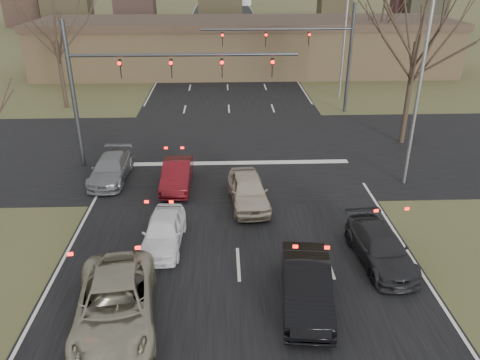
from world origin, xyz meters
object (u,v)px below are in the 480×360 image
at_px(mast_arm_far, 313,46).
at_px(building, 245,46).
at_px(mast_arm_near, 133,77).
at_px(streetlight_right_far, 343,30).
at_px(car_white_sedan, 163,231).
at_px(car_silver_ahead, 248,190).
at_px(car_charcoal_sedan, 380,248).
at_px(car_grey_ahead, 111,169).
at_px(car_silver_suv, 115,304).
at_px(car_red_ahead, 177,175).
at_px(streetlight_right_near, 417,78).
at_px(car_black_hatch, 306,285).

bearing_deg(mast_arm_far, building, 105.58).
height_order(mast_arm_near, streetlight_right_far, streetlight_right_far).
height_order(car_white_sedan, car_silver_ahead, car_silver_ahead).
xyz_separation_m(car_white_sedan, car_charcoal_sedan, (8.49, -1.50, -0.03)).
distance_m(building, streetlight_right_far, 13.53).
distance_m(mast_arm_far, car_grey_ahead, 17.97).
relative_size(car_silver_suv, car_red_ahead, 1.34).
bearing_deg(mast_arm_near, building, 73.87).
bearing_deg(streetlight_right_near, car_red_ahead, 179.96).
distance_m(building, car_red_ahead, 28.49).
distance_m(car_black_hatch, car_silver_ahead, 7.47).
height_order(mast_arm_near, car_charcoal_sedan, mast_arm_near).
distance_m(streetlight_right_far, car_grey_ahead, 23.01).
relative_size(mast_arm_far, car_red_ahead, 2.76).
xyz_separation_m(mast_arm_far, streetlight_right_near, (2.64, -13.00, 0.57)).
bearing_deg(mast_arm_far, car_silver_suv, -113.90).
bearing_deg(car_charcoal_sedan, streetlight_right_near, 59.48).
relative_size(streetlight_right_near, car_charcoal_sedan, 2.31).
bearing_deg(car_white_sedan, building, 84.27).
xyz_separation_m(building, car_black_hatch, (0.21, -37.33, -1.92)).
bearing_deg(mast_arm_near, streetlight_right_far, 43.89).
relative_size(car_charcoal_sedan, car_red_ahead, 1.08).
bearing_deg(building, car_silver_suv, -99.01).
xyz_separation_m(mast_arm_near, car_charcoal_sedan, (10.72, -9.99, -4.44)).
relative_size(streetlight_right_far, car_grey_ahead, 2.27).
distance_m(streetlight_right_far, car_silver_ahead, 21.47).
bearing_deg(mast_arm_near, car_red_ahead, -52.18).
bearing_deg(car_black_hatch, car_grey_ahead, 135.93).
height_order(streetlight_right_near, car_white_sedan, streetlight_right_near).
bearing_deg(car_white_sedan, car_black_hatch, -33.61).
distance_m(mast_arm_far, streetlight_right_near, 13.28).
distance_m(mast_arm_near, car_red_ahead, 5.81).
bearing_deg(streetlight_right_far, mast_arm_near, -136.11).
relative_size(mast_arm_near, streetlight_right_near, 1.21).
distance_m(building, car_silver_suv, 38.57).
bearing_deg(car_silver_ahead, car_black_hatch, -83.13).
height_order(car_silver_suv, car_charcoal_sedan, car_silver_suv).
xyz_separation_m(streetlight_right_near, car_charcoal_sedan, (-3.34, -6.99, -4.96)).
xyz_separation_m(car_silver_suv, car_silver_ahead, (4.68, 8.02, -0.02)).
bearing_deg(mast_arm_near, car_silver_suv, -84.75).
bearing_deg(mast_arm_near, car_silver_ahead, -40.52).
height_order(streetlight_right_near, car_grey_ahead, streetlight_right_near).
bearing_deg(streetlight_right_far, car_charcoal_sedan, -99.08).
height_order(streetlight_right_far, car_charcoal_sedan, streetlight_right_far).
bearing_deg(car_silver_suv, car_red_ahead, 76.13).
distance_m(car_grey_ahead, car_silver_ahead, 7.79).
bearing_deg(car_charcoal_sedan, car_silver_suv, -167.18).
xyz_separation_m(car_silver_suv, car_white_sedan, (1.03, 4.56, -0.09)).
distance_m(streetlight_right_far, car_charcoal_sedan, 24.80).
xyz_separation_m(streetlight_right_far, car_white_sedan, (-12.32, -22.49, -4.93)).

